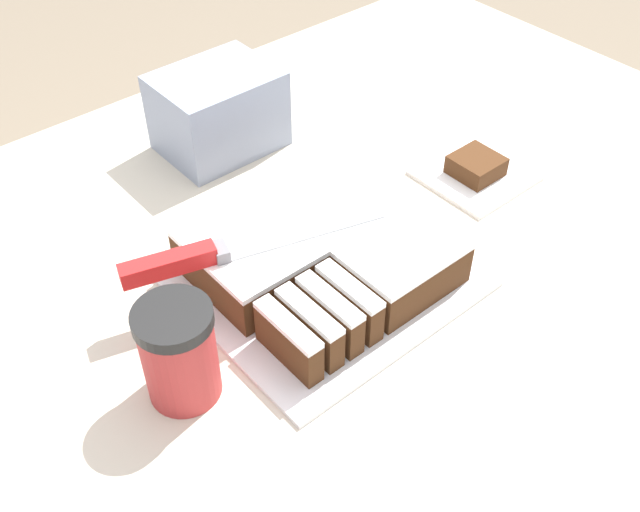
{
  "coord_description": "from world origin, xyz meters",
  "views": [
    {
      "loc": [
        -0.47,
        -0.47,
        1.53
      ],
      "look_at": [
        -0.04,
        0.03,
        0.93
      ],
      "focal_mm": 42.0,
      "sensor_mm": 36.0,
      "label": 1
    }
  ],
  "objects_px": {
    "brownie": "(476,166)",
    "storage_box": "(218,111)",
    "coffee_cup": "(179,353)",
    "cake_board": "(320,275)",
    "cake": "(320,252)",
    "knife": "(203,256)"
  },
  "relations": [
    {
      "from": "cake_board",
      "to": "cake",
      "type": "height_order",
      "value": "cake"
    },
    {
      "from": "cake_board",
      "to": "coffee_cup",
      "type": "height_order",
      "value": "coffee_cup"
    },
    {
      "from": "cake_board",
      "to": "brownie",
      "type": "height_order",
      "value": "brownie"
    },
    {
      "from": "storage_box",
      "to": "coffee_cup",
      "type": "bearing_deg",
      "value": -129.64
    },
    {
      "from": "coffee_cup",
      "to": "storage_box",
      "type": "distance_m",
      "value": 0.45
    },
    {
      "from": "cake_board",
      "to": "brownie",
      "type": "relative_size",
      "value": 5.0
    },
    {
      "from": "cake_board",
      "to": "coffee_cup",
      "type": "distance_m",
      "value": 0.23
    },
    {
      "from": "cake_board",
      "to": "storage_box",
      "type": "bearing_deg",
      "value": 77.18
    },
    {
      "from": "coffee_cup",
      "to": "storage_box",
      "type": "xyz_separation_m",
      "value": [
        0.29,
        0.35,
        -0.0
      ]
    },
    {
      "from": "cake",
      "to": "brownie",
      "type": "distance_m",
      "value": 0.29
    },
    {
      "from": "cake_board",
      "to": "knife",
      "type": "height_order",
      "value": "knife"
    },
    {
      "from": "cake_board",
      "to": "brownie",
      "type": "distance_m",
      "value": 0.3
    },
    {
      "from": "knife",
      "to": "coffee_cup",
      "type": "height_order",
      "value": "coffee_cup"
    },
    {
      "from": "cake",
      "to": "coffee_cup",
      "type": "distance_m",
      "value": 0.23
    },
    {
      "from": "brownie",
      "to": "storage_box",
      "type": "distance_m",
      "value": 0.38
    },
    {
      "from": "cake",
      "to": "storage_box",
      "type": "distance_m",
      "value": 0.31
    },
    {
      "from": "coffee_cup",
      "to": "brownie",
      "type": "height_order",
      "value": "coffee_cup"
    },
    {
      "from": "cake",
      "to": "storage_box",
      "type": "height_order",
      "value": "storage_box"
    },
    {
      "from": "cake_board",
      "to": "brownie",
      "type": "bearing_deg",
      "value": 2.43
    },
    {
      "from": "cake_board",
      "to": "storage_box",
      "type": "relative_size",
      "value": 1.89
    },
    {
      "from": "knife",
      "to": "storage_box",
      "type": "height_order",
      "value": "storage_box"
    },
    {
      "from": "knife",
      "to": "brownie",
      "type": "bearing_deg",
      "value": 11.21
    }
  ]
}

